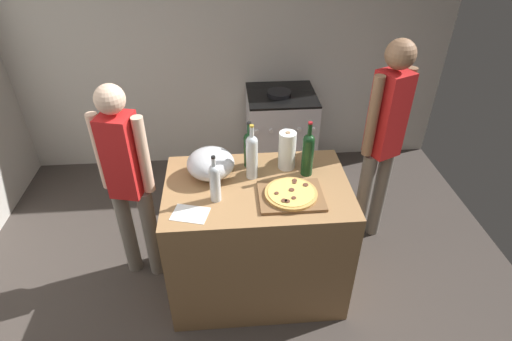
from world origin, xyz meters
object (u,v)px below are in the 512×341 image
at_px(mixing_bowl, 211,164).
at_px(wine_bottle_clear, 215,181).
at_px(stove, 280,136).
at_px(person_in_stripes, 127,178).
at_px(wine_bottle_green, 252,155).
at_px(paper_towel_roll, 287,150).
at_px(pizza, 291,193).
at_px(wine_bottle_amber, 249,148).
at_px(wine_bottle_dark, 308,152).
at_px(person_in_red, 384,136).

height_order(mixing_bowl, wine_bottle_clear, wine_bottle_clear).
bearing_deg(wine_bottle_clear, stove, 68.40).
bearing_deg(person_in_stripes, wine_bottle_green, -6.77).
distance_m(stove, person_in_stripes, 1.78).
distance_m(paper_towel_roll, person_in_stripes, 1.10).
relative_size(pizza, wine_bottle_green, 0.85).
bearing_deg(pizza, wine_bottle_amber, 121.69).
bearing_deg(mixing_bowl, wine_bottle_dark, -2.69).
relative_size(pizza, wine_bottle_amber, 0.98).
bearing_deg(wine_bottle_amber, person_in_stripes, -177.57).
height_order(paper_towel_roll, person_in_red, person_in_red).
distance_m(wine_bottle_dark, stove, 1.47).
xyz_separation_m(pizza, stove, (0.15, 1.57, -0.50)).
xyz_separation_m(mixing_bowl, wine_bottle_green, (0.27, -0.03, 0.08)).
bearing_deg(wine_bottle_clear, paper_towel_roll, 33.44).
distance_m(pizza, mixing_bowl, 0.57).
xyz_separation_m(wine_bottle_amber, person_in_red, (1.01, 0.21, -0.08)).
distance_m(mixing_bowl, wine_bottle_clear, 0.26).
bearing_deg(paper_towel_roll, wine_bottle_amber, 170.57).
distance_m(wine_bottle_dark, person_in_stripes, 1.23).
distance_m(paper_towel_roll, wine_bottle_clear, 0.58).
distance_m(pizza, person_in_red, 0.97).
xyz_separation_m(mixing_bowl, stove, (0.65, 1.29, -0.56)).
xyz_separation_m(pizza, wine_bottle_amber, (-0.23, 0.38, 0.11)).
relative_size(paper_towel_roll, wine_bottle_green, 0.70).
distance_m(pizza, person_in_stripes, 1.12).
relative_size(stove, person_in_red, 0.56).
distance_m(wine_bottle_dark, wine_bottle_clear, 0.65).
relative_size(wine_bottle_dark, wine_bottle_green, 1.01).
bearing_deg(pizza, mixing_bowl, 150.94).
height_order(wine_bottle_clear, person_in_red, person_in_red).
height_order(wine_bottle_clear, person_in_stripes, person_in_stripes).
xyz_separation_m(wine_bottle_dark, person_in_red, (0.64, 0.34, -0.10)).
distance_m(pizza, wine_bottle_green, 0.36).
xyz_separation_m(mixing_bowl, wine_bottle_amber, (0.26, 0.10, 0.05)).
bearing_deg(wine_bottle_dark, wine_bottle_amber, 160.67).
relative_size(wine_bottle_amber, person_in_stripes, 0.21).
distance_m(wine_bottle_clear, stove, 1.78).
distance_m(mixing_bowl, person_in_red, 1.31).
height_order(pizza, person_in_red, person_in_red).
height_order(wine_bottle_dark, wine_bottle_amber, wine_bottle_dark).
height_order(mixing_bowl, wine_bottle_dark, wine_bottle_dark).
distance_m(mixing_bowl, paper_towel_roll, 0.52).
bearing_deg(wine_bottle_green, stove, 74.19).
relative_size(wine_bottle_green, wine_bottle_amber, 1.15).
xyz_separation_m(wine_bottle_dark, wine_bottle_clear, (-0.60, -0.23, -0.03)).
bearing_deg(mixing_bowl, wine_bottle_amber, 21.09).
relative_size(paper_towel_roll, person_in_stripes, 0.17).
bearing_deg(person_in_red, person_in_stripes, -172.58).
bearing_deg(mixing_bowl, stove, 63.49).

